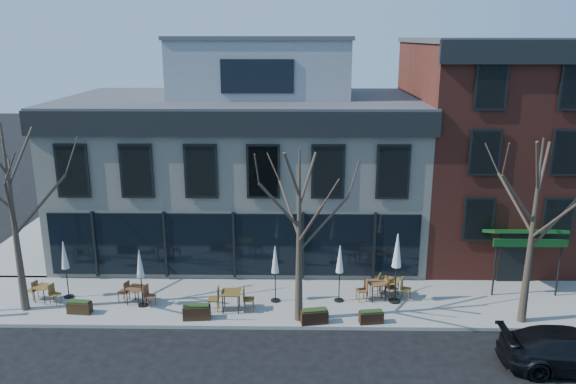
{
  "coord_description": "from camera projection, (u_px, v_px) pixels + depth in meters",
  "views": [
    {
      "loc": [
        2.88,
        -24.47,
        11.22
      ],
      "look_at": [
        2.48,
        2.0,
        3.88
      ],
      "focal_mm": 35.0,
      "sensor_mm": 36.0,
      "label": 1
    }
  ],
  "objects": [
    {
      "name": "tree_mid",
      "position": [
        299.0,
        235.0,
        21.8
      ],
      "size": [
        3.5,
        3.55,
        7.04
      ],
      "color": "#382B21",
      "rests_on": "sidewalk_front"
    },
    {
      "name": "umbrella_0",
      "position": [
        65.0,
        258.0,
        24.22
      ],
      "size": [
        0.42,
        0.42,
        2.61
      ],
      "color": "black",
      "rests_on": "sidewalk_front"
    },
    {
      "name": "umbrella_3",
      "position": [
        340.0,
        262.0,
        23.89
      ],
      "size": [
        0.41,
        0.41,
        2.56
      ],
      "color": "black",
      "rests_on": "sidewalk_front"
    },
    {
      "name": "cafe_set_2",
      "position": [
        231.0,
        299.0,
        23.37
      ],
      "size": [
        1.97,
        0.8,
        1.04
      ],
      "color": "brown",
      "rests_on": "sidewalk_front"
    },
    {
      "name": "umbrella_2",
      "position": [
        275.0,
        263.0,
        23.87
      ],
      "size": [
        0.41,
        0.41,
        2.54
      ],
      "color": "black",
      "rests_on": "sidewalk_front"
    },
    {
      "name": "parked_sedan",
      "position": [
        572.0,
        350.0,
        19.47
      ],
      "size": [
        4.98,
        2.17,
        1.43
      ],
      "primitive_type": "imported",
      "rotation": [
        0.0,
        0.0,
        1.53
      ],
      "color": "black",
      "rests_on": "ground"
    },
    {
      "name": "planter_2",
      "position": [
        314.0,
        316.0,
        22.4
      ],
      "size": [
        1.14,
        0.61,
        0.6
      ],
      "color": "black",
      "rests_on": "sidewalk_front"
    },
    {
      "name": "tree_right",
      "position": [
        533.0,
        230.0,
        21.61
      ],
      "size": [
        3.72,
        3.77,
        7.48
      ],
      "color": "#382B21",
      "rests_on": "sidewalk_front"
    },
    {
      "name": "planter_0",
      "position": [
        80.0,
        307.0,
        23.23
      ],
      "size": [
        1.0,
        0.48,
        0.54
      ],
      "color": "#302110",
      "rests_on": "sidewalk_front"
    },
    {
      "name": "planter_1",
      "position": [
        197.0,
        312.0,
        22.74
      ],
      "size": [
        1.14,
        0.53,
        0.62
      ],
      "color": "black",
      "rests_on": "sidewalk_front"
    },
    {
      "name": "sidewalk_front",
      "position": [
        304.0,
        301.0,
        24.48
      ],
      "size": [
        33.5,
        4.7,
        0.15
      ],
      "primitive_type": "cube",
      "color": "gray",
      "rests_on": "ground"
    },
    {
      "name": "planter_3",
      "position": [
        371.0,
        317.0,
        22.42
      ],
      "size": [
        0.99,
        0.5,
        0.53
      ],
      "color": "black",
      "rests_on": "sidewalk_front"
    },
    {
      "name": "cafe_set_1",
      "position": [
        136.0,
        293.0,
        23.99
      ],
      "size": [
        1.81,
        0.99,
        0.93
      ],
      "color": "brown",
      "rests_on": "sidewalk_front"
    },
    {
      "name": "cafe_set_5",
      "position": [
        390.0,
        286.0,
        24.64
      ],
      "size": [
        1.87,
        1.11,
        0.97
      ],
      "color": "brown",
      "rests_on": "sidewalk_front"
    },
    {
      "name": "ground",
      "position": [
        235.0,
        282.0,
        26.62
      ],
      "size": [
        120.0,
        120.0,
        0.0
      ],
      "primitive_type": "plane",
      "color": "black",
      "rests_on": "ground"
    },
    {
      "name": "umbrella_4",
      "position": [
        397.0,
        254.0,
        23.68
      ],
      "size": [
        0.5,
        0.5,
        3.11
      ],
      "color": "black",
      "rests_on": "sidewalk_front"
    },
    {
      "name": "cafe_set_0",
      "position": [
        43.0,
        292.0,
        24.21
      ],
      "size": [
        1.68,
        0.91,
        0.87
      ],
      "color": "brown",
      "rests_on": "sidewalk_front"
    },
    {
      "name": "umbrella_1",
      "position": [
        140.0,
        267.0,
        23.45
      ],
      "size": [
        0.41,
        0.41,
        2.54
      ],
      "color": "black",
      "rests_on": "sidewalk_front"
    },
    {
      "name": "corner_building",
      "position": [
        244.0,
        162.0,
        30.24
      ],
      "size": [
        18.39,
        10.39,
        11.1
      ],
      "color": "beige",
      "rests_on": "ground"
    },
    {
      "name": "tree_corner",
      "position": [
        13.0,
        217.0,
        22.52
      ],
      "size": [
        3.93,
        3.98,
        7.92
      ],
      "color": "#382B21",
      "rests_on": "sidewalk_front"
    },
    {
      "name": "cafe_set_4",
      "position": [
        377.0,
        288.0,
        24.41
      ],
      "size": [
        1.89,
        0.89,
        0.97
      ],
      "color": "brown",
      "rests_on": "sidewalk_front"
    },
    {
      "name": "red_brick_building",
      "position": [
        487.0,
        146.0,
        29.72
      ],
      "size": [
        8.2,
        11.78,
        11.18
      ],
      "color": "maroon",
      "rests_on": "ground"
    },
    {
      "name": "sidewalk_side",
      "position": [
        53.0,
        236.0,
        32.55
      ],
      "size": [
        4.5,
        12.0,
        0.15
      ],
      "primitive_type": "cube",
      "color": "gray",
      "rests_on": "ground"
    }
  ]
}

